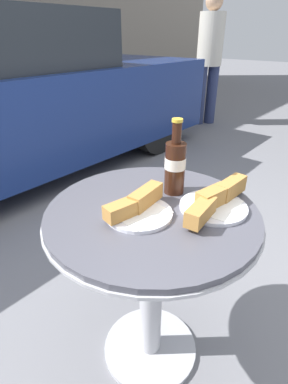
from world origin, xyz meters
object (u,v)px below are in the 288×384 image
(bistro_table, at_px, (151,254))
(cola_bottle_left, at_px, (175,165))
(lunch_plate_far, at_px, (215,201))
(parked_car, at_px, (1,101))
(lunch_plate_near, at_px, (138,208))
(pedestrian, at_px, (209,55))

(bistro_table, relative_size, cola_bottle_left, 2.69)
(lunch_plate_far, bearing_deg, cola_bottle_left, 85.86)
(cola_bottle_left, height_order, lunch_plate_far, cola_bottle_left)
(bistro_table, height_order, cola_bottle_left, cola_bottle_left)
(parked_car, bearing_deg, cola_bottle_left, -101.84)
(lunch_plate_near, bearing_deg, cola_bottle_left, 0.15)
(lunch_plate_far, bearing_deg, pedestrian, 30.13)
(cola_bottle_left, relative_size, parked_car, 0.06)
(bistro_table, relative_size, parked_car, 0.17)
(lunch_plate_far, height_order, pedestrian, pedestrian)
(lunch_plate_far, height_order, parked_car, parked_car)
(pedestrian, bearing_deg, lunch_plate_near, -153.42)
(parked_car, bearing_deg, bistro_table, -105.19)
(lunch_plate_near, xyz_separation_m, parked_car, (0.65, 2.21, -0.06))
(bistro_table, relative_size, lunch_plate_near, 3.01)
(lunch_plate_far, xyz_separation_m, pedestrian, (3.19, 1.85, 0.21))
(lunch_plate_near, bearing_deg, parked_car, 73.48)
(bistro_table, xyz_separation_m, cola_bottle_left, (0.14, 0.02, 0.28))
(lunch_plate_far, distance_m, pedestrian, 3.69)
(bistro_table, height_order, pedestrian, pedestrian)
(pedestrian, bearing_deg, lunch_plate_far, -149.87)
(lunch_plate_near, relative_size, pedestrian, 0.14)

